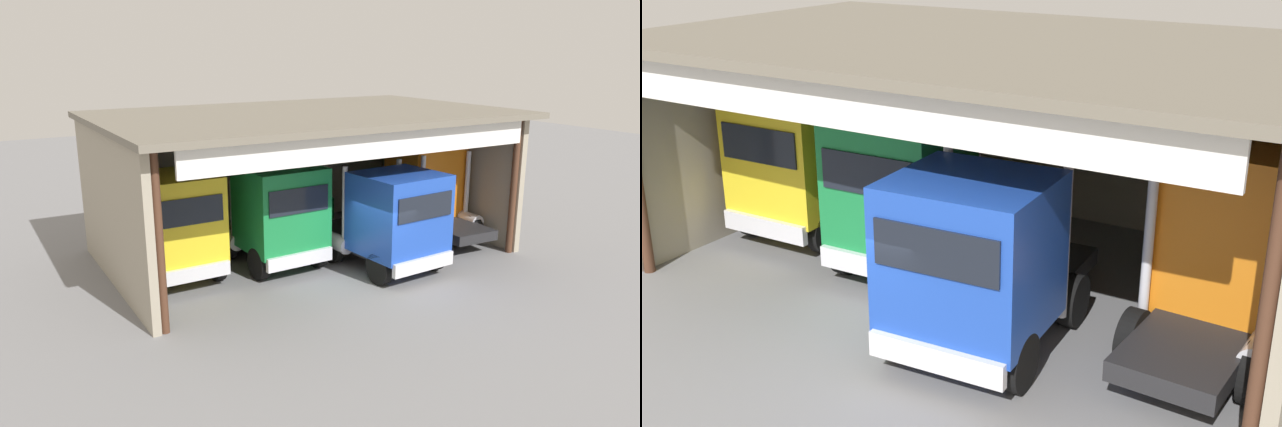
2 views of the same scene
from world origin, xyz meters
The scene contains 8 objects.
ground_plane centered at (0.00, 0.00, 0.00)m, with size 80.00×80.00×0.00m, color slate.
workshop_shed centered at (0.00, 4.91, 3.53)m, with size 13.92×9.03×5.12m.
truck_yellow_left_bay centered at (-4.93, 3.76, 1.85)m, with size 2.73×4.94×3.50m.
truck_green_center_bay centered at (-1.55, 3.18, 1.83)m, with size 2.80×4.99×3.50m.
truck_blue_right_bay centered at (1.54, 0.90, 1.77)m, with size 2.96×5.40×3.51m.
truck_orange_center_left_bay centered at (5.19, 3.29, 1.95)m, with size 2.59×4.60×3.76m.
oil_drum centered at (3.19, 7.56, 0.44)m, with size 0.58×0.58×0.88m, color #197233.
tool_cart centered at (-5.40, 6.56, 0.50)m, with size 0.90×0.60×1.00m, color red.
Camera 1 is at (-10.65, -14.82, 7.32)m, focal length 34.94 mm.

